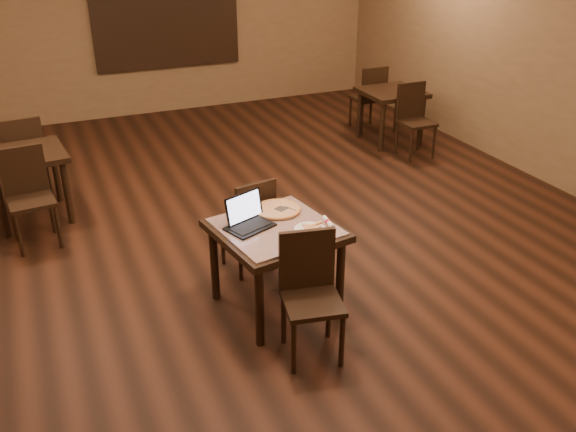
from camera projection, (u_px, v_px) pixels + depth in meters
name	position (u px, v px, depth m)	size (l,w,h in m)	color
ground	(247.00, 249.00, 6.07)	(10.00, 10.00, 0.00)	black
wall_back	(134.00, 20.00, 9.50)	(8.00, 0.02, 3.00)	#826142
mural	(166.00, 15.00, 9.63)	(2.34, 0.05, 1.64)	#235483
tiled_table	(276.00, 237.00, 4.92)	(1.06, 1.06, 0.76)	black
chair_main_near	(310.00, 287.00, 4.47)	(0.49, 0.49, 0.97)	black
chair_main_far	(251.00, 220.00, 5.49)	(0.46, 0.46, 0.92)	black
laptop	(247.00, 218.00, 4.86)	(0.43, 0.40, 0.25)	black
plate	(310.00, 230.00, 4.80)	(0.25, 0.25, 0.01)	white
pizza_slice	(310.00, 228.00, 4.79)	(0.19, 0.19, 0.02)	beige
pizza_pan	(278.00, 211.00, 5.11)	(0.35, 0.35, 0.01)	silver
pizza_whole	(278.00, 209.00, 5.10)	(0.38, 0.38, 0.03)	beige
spatula	(281.00, 209.00, 5.09)	(0.09, 0.21, 0.01)	silver
napkin_roll	(328.00, 222.00, 4.89)	(0.05, 0.18, 0.04)	white
other_table_a	(391.00, 99.00, 8.65)	(0.82, 0.82, 0.76)	black
other_table_a_chair_near	(414.00, 115.00, 8.22)	(0.43, 0.43, 0.98)	black
other_table_a_chair_far	(370.00, 95.00, 9.15)	(0.43, 0.43, 0.98)	black
other_table_b	(25.00, 164.00, 6.43)	(0.88, 0.88, 0.76)	black
other_table_b_chair_near	(28.00, 191.00, 5.99)	(0.46, 0.46, 0.98)	black
other_table_b_chair_far	(25.00, 153.00, 6.94)	(0.46, 0.46, 0.98)	black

